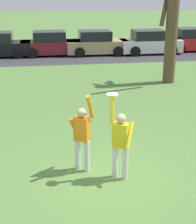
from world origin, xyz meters
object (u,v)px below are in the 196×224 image
Objects in this scene: parked_car_maroon at (51,44)px; bare_tree_tall at (172,24)px; parked_car_tan at (96,44)px; parked_car_white at (150,43)px; parked_car_red at (192,40)px; person_catcher at (121,141)px; frisbee_disc at (112,94)px; person_defender at (82,134)px.

parked_car_maroon is 0.77× the size of bare_tree_tall.
parked_car_tan and parked_car_white have the same top height.
person_catcher is at bearing -117.88° from parked_car_red.
parked_car_maroon is 9.98m from parked_car_red.
person_catcher reaches higher than parked_car_tan.
parked_car_maroon is 3.01m from parked_car_tan.
frisbee_disc is at bearing -109.75° from parked_car_white.
person_defender is at bearing -112.33° from parked_car_white.
frisbee_disc is 0.05× the size of bare_tree_tall.
frisbee_disc is at bearing -118.56° from parked_car_red.
bare_tree_tall is (2.37, -7.83, 2.04)m from parked_car_tan.
parked_car_white is at bearing 70.52° from frisbee_disc.
parked_car_maroon is 9.86m from bare_tree_tall.
person_catcher is 0.51× the size of parked_car_maroon.
person_catcher is 0.51× the size of parked_car_red.
person_catcher is 19.09m from parked_car_red.
frisbee_disc reaches higher than parked_car_white.
person_defender reaches higher than parked_car_maroon.
person_catcher is 16.70m from parked_car_maroon.
parked_car_tan is at bearing -3.79° from parked_car_maroon.
person_defender is at bearing -89.29° from parked_car_maroon.
person_catcher reaches higher than parked_car_white.
frisbee_disc is at bearing -87.01° from parked_car_maroon.
frisbee_disc is 16.62m from parked_car_maroon.
parked_car_maroon is (-1.13, 16.66, -0.25)m from person_catcher.
bare_tree_tall is (4.44, 8.52, 0.68)m from frisbee_disc.
frisbee_disc is 19.12m from parked_car_red.
parked_car_white is (3.64, -0.21, 0.00)m from parked_car_tan.
person_defender is 0.50× the size of parked_car_white.
parked_car_red is at bearing 10.75° from parked_car_white.
parked_car_red is 9.68m from bare_tree_tall.
frisbee_disc reaches higher than person_catcher.
bare_tree_tall is at bearing -73.43° from parked_car_tan.
parked_car_white is (5.71, 16.15, -1.37)m from frisbee_disc.
parked_car_white is at bearing 80.52° from bare_tree_tall.
parked_car_tan is 3.65m from parked_car_white.
person_catcher is 0.51× the size of parked_car_tan.
person_catcher is 1.13m from frisbee_disc.
parked_car_white is 3.39m from parked_car_red.
person_catcher is at bearing -116.16° from bare_tree_tall.
bare_tree_tall is at bearing 89.68° from person_defender.
parked_car_maroon is (-0.28, 16.13, -0.25)m from person_defender.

